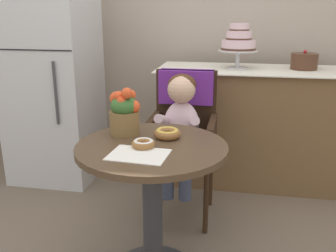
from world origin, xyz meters
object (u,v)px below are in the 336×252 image
refrigerator (52,74)px  tiered_cake_stand (239,42)px  seated_child (180,121)px  donut_mid (143,143)px  flower_vase (124,112)px  cafe_table (152,186)px  donut_front (167,133)px  round_layer_cake (304,61)px  wicker_chair (184,120)px

refrigerator → tiered_cake_stand: bearing=8.0°
seated_child → tiered_cake_stand: tiered_cake_stand is taller
donut_mid → flower_vase: 0.25m
cafe_table → donut_front: (0.05, 0.11, 0.24)m
flower_vase → round_layer_cake: (1.03, 1.21, 0.13)m
round_layer_cake → refrigerator: refrigerator is taller
flower_vase → round_layer_cake: round_layer_cake is taller
donut_mid → flower_vase: size_ratio=0.44×
wicker_chair → round_layer_cake: bearing=38.3°
tiered_cake_stand → round_layer_cake: tiered_cake_stand is taller
donut_mid → tiered_cake_stand: bearing=73.5°
wicker_chair → tiered_cake_stand: 0.81m
seated_child → refrigerator: bearing=153.7°
cafe_table → wicker_chair: wicker_chair is taller
donut_front → donut_mid: donut_front is taller
flower_vase → seated_child: bearing=62.2°
cafe_table → donut_mid: (-0.03, -0.05, 0.23)m
cafe_table → seated_child: 0.58m
tiered_cake_stand → seated_child: bearing=-113.2°
round_layer_cake → donut_front: bearing=-123.2°
flower_vase → tiered_cake_stand: size_ratio=0.74×
wicker_chair → cafe_table: bearing=-94.0°
round_layer_cake → cafe_table: bearing=-122.6°
cafe_table → flower_vase: (-0.17, 0.13, 0.33)m
cafe_table → seated_child: bearing=84.7°
seated_child → round_layer_cake: round_layer_cake is taller
donut_front → refrigerator: size_ratio=0.08×
cafe_table → tiered_cake_stand: (0.37, 1.30, 0.59)m
flower_vase → wicker_chair: bearing=69.0°
round_layer_cake → donut_mid: bearing=-122.6°
cafe_table → round_layer_cake: 1.66m
flower_vase → round_layer_cake: bearing=49.6°
seated_child → donut_mid: (-0.08, -0.60, 0.06)m
wicker_chair → donut_mid: bearing=-95.9°
cafe_table → refrigerator: 1.56m
wicker_chair → flower_vase: (-0.22, -0.58, 0.19)m
donut_front → tiered_cake_stand: tiered_cake_stand is taller
donut_front → tiered_cake_stand: bearing=75.0°
wicker_chair → flower_vase: size_ratio=3.86×
wicker_chair → flower_vase: bearing=-110.9°
cafe_table → round_layer_cake: bearing=57.4°
cafe_table → refrigerator: refrigerator is taller
seated_child → round_layer_cake: bearing=44.4°
round_layer_cake → flower_vase: bearing=-130.4°
seated_child → flower_vase: bearing=-117.8°
wicker_chair → donut_front: 0.61m
wicker_chair → donut_front: bearing=-89.7°
tiered_cake_stand → donut_mid: bearing=-106.5°
donut_front → seated_child: bearing=90.2°
flower_vase → round_layer_cake: 1.60m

